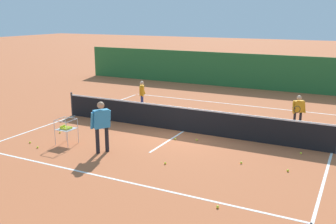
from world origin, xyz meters
name	(u,v)px	position (x,y,z in m)	size (l,w,h in m)	color
ground_plane	(183,131)	(0.00, 0.00, 0.00)	(120.00, 120.00, 0.00)	#BC6038
line_baseline_near	(109,178)	(0.00, -4.97, 0.00)	(10.76, 0.08, 0.01)	white
line_baseline_far	(228,104)	(0.00, 5.42, 0.00)	(10.76, 0.08, 0.01)	white
line_sideline_west	(75,116)	(-5.38, 0.00, 0.00)	(0.08, 10.40, 0.01)	white
line_sideline_east	(332,153)	(5.38, 0.00, 0.00)	(0.08, 10.40, 0.01)	white
line_service_center	(183,131)	(0.00, 0.00, 0.00)	(0.08, 5.36, 0.01)	white
tennis_net	(183,119)	(0.00, 0.00, 0.50)	(11.12, 0.08, 1.05)	#333338
instructor	(102,122)	(-1.41, -3.34, 1.03)	(0.57, 0.84, 1.72)	black
student_0	(142,92)	(-3.38, 2.57, 0.80)	(0.36, 0.55, 1.34)	navy
student_1	(298,109)	(3.88, 2.42, 0.81)	(0.53, 0.67, 1.35)	black
ball_cart	(66,128)	(-3.05, -3.22, 0.58)	(0.58, 0.58, 0.90)	#B7B7BC
tennis_ball_0	(218,207)	(3.30, -5.24, 0.03)	(0.07, 0.07, 0.07)	yellow
tennis_ball_1	(175,139)	(0.17, -1.08, 0.03)	(0.07, 0.07, 0.07)	yellow
tennis_ball_2	(30,142)	(-4.25, -3.76, 0.03)	(0.07, 0.07, 0.07)	yellow
tennis_ball_3	(197,140)	(0.91, -0.82, 0.03)	(0.07, 0.07, 0.07)	yellow
tennis_ball_4	(60,132)	(-4.14, -2.36, 0.03)	(0.07, 0.07, 0.07)	yellow
tennis_ball_5	(165,163)	(0.93, -3.35, 0.03)	(0.07, 0.07, 0.07)	yellow
tennis_ball_6	(301,153)	(4.49, -0.56, 0.03)	(0.07, 0.07, 0.07)	yellow
tennis_ball_7	(38,147)	(-3.62, -4.03, 0.03)	(0.07, 0.07, 0.07)	yellow
tennis_ball_8	(288,170)	(4.37, -2.24, 0.03)	(0.07, 0.07, 0.07)	yellow
tennis_ball_9	(241,163)	(2.99, -2.26, 0.03)	(0.07, 0.07, 0.07)	yellow
windscreen_fence	(252,71)	(0.00, 10.05, 1.06)	(23.67, 0.08, 2.12)	#286B33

